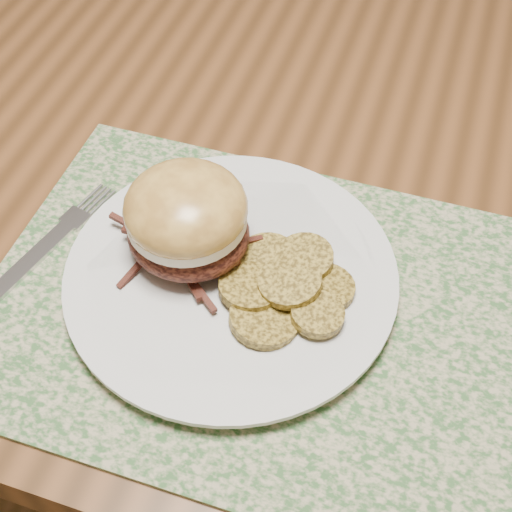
{
  "coord_description": "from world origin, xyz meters",
  "views": [
    {
      "loc": [
        0.13,
        -0.57,
        1.23
      ],
      "look_at": [
        0.02,
        -0.23,
        0.79
      ],
      "focal_mm": 50.0,
      "sensor_mm": 36.0,
      "label": 1
    }
  ],
  "objects_px": {
    "dining_table": "(303,166)",
    "fork": "(39,253)",
    "dinner_plate": "(231,277)",
    "pork_sandwich": "(187,219)"
  },
  "relations": [
    {
      "from": "pork_sandwich",
      "to": "fork",
      "type": "distance_m",
      "value": 0.14
    },
    {
      "from": "dinner_plate",
      "to": "fork",
      "type": "height_order",
      "value": "dinner_plate"
    },
    {
      "from": "pork_sandwich",
      "to": "dinner_plate",
      "type": "bearing_deg",
      "value": 2.08
    },
    {
      "from": "dinner_plate",
      "to": "pork_sandwich",
      "type": "xyz_separation_m",
      "value": [
        -0.04,
        0.01,
        0.05
      ]
    },
    {
      "from": "dining_table",
      "to": "fork",
      "type": "distance_m",
      "value": 0.32
    },
    {
      "from": "dinner_plate",
      "to": "pork_sandwich",
      "type": "height_order",
      "value": "pork_sandwich"
    },
    {
      "from": "pork_sandwich",
      "to": "fork",
      "type": "xyz_separation_m",
      "value": [
        -0.13,
        -0.04,
        -0.05
      ]
    },
    {
      "from": "pork_sandwich",
      "to": "fork",
      "type": "relative_size",
      "value": 0.69
    },
    {
      "from": "dining_table",
      "to": "fork",
      "type": "xyz_separation_m",
      "value": [
        -0.17,
        -0.26,
        0.09
      ]
    },
    {
      "from": "fork",
      "to": "pork_sandwich",
      "type": "bearing_deg",
      "value": 29.47
    }
  ]
}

